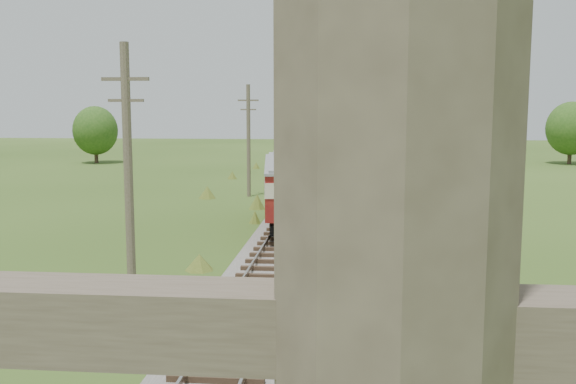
# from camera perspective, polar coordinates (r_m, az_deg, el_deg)

# --- Properties ---
(railbed_main) EXTENTS (3.60, 96.00, 0.57)m
(railbed_main) POSITION_cam_1_polar(r_m,az_deg,el_deg) (43.42, 1.17, -1.31)
(railbed_main) COLOR #605B54
(railbed_main) RESTS_ON ground
(streetcar) EXTENTS (4.51, 12.98, 5.88)m
(streetcar) POSITION_cam_1_polar(r_m,az_deg,el_deg) (36.01, 0.34, 0.90)
(streetcar) COLOR black
(streetcar) RESTS_ON ground
(gondola) EXTENTS (3.15, 8.57, 2.81)m
(gondola) POSITION_cam_1_polar(r_m,az_deg,el_deg) (66.96, 2.68, 3.43)
(gondola) COLOR black
(gondola) RESTS_ON ground
(gravel_pile) EXTENTS (3.20, 3.40, 1.17)m
(gravel_pile) POSITION_cam_1_polar(r_m,az_deg,el_deg) (58.50, 6.50, 1.28)
(gravel_pile) COLOR gray
(gravel_pile) RESTS_ON ground
(utility_pole_r_1) EXTENTS (0.30, 0.30, 8.80)m
(utility_pole_r_1) POSITION_cam_1_polar(r_m,az_deg,el_deg) (14.01, 5.12, -2.67)
(utility_pole_r_1) COLOR brown
(utility_pole_r_1) RESTS_ON ground
(utility_pole_r_2) EXTENTS (1.60, 0.30, 8.60)m
(utility_pole_r_2) POSITION_cam_1_polar(r_m,az_deg,el_deg) (26.90, 5.70, 2.27)
(utility_pole_r_2) COLOR brown
(utility_pole_r_2) RESTS_ON ground
(utility_pole_r_3) EXTENTS (1.60, 0.30, 9.00)m
(utility_pole_r_3) POSITION_cam_1_polar(r_m,az_deg,el_deg) (39.85, 5.47, 4.27)
(utility_pole_r_3) COLOR brown
(utility_pole_r_3) RESTS_ON ground
(utility_pole_r_4) EXTENTS (1.60, 0.30, 8.40)m
(utility_pole_r_4) POSITION_cam_1_polar(r_m,az_deg,el_deg) (52.85, 5.24, 4.74)
(utility_pole_r_4) COLOR brown
(utility_pole_r_4) RESTS_ON ground
(utility_pole_r_5) EXTENTS (1.60, 0.30, 8.90)m
(utility_pole_r_5) POSITION_cam_1_polar(r_m,az_deg,el_deg) (65.83, 5.63, 5.51)
(utility_pole_r_5) COLOR brown
(utility_pole_r_5) RESTS_ON ground
(utility_pole_r_6) EXTENTS (1.60, 0.30, 8.70)m
(utility_pole_r_6) POSITION_cam_1_polar(r_m,az_deg,el_deg) (78.82, 5.45, 5.77)
(utility_pole_r_6) COLOR brown
(utility_pole_r_6) RESTS_ON ground
(utility_pole_l_a) EXTENTS (1.60, 0.30, 9.00)m
(utility_pole_l_a) POSITION_cam_1_polar(r_m,az_deg,el_deg) (22.16, -14.01, 1.49)
(utility_pole_l_a) COLOR brown
(utility_pole_l_a) RESTS_ON ground
(utility_pole_l_b) EXTENTS (1.60, 0.30, 8.60)m
(utility_pole_l_b) POSITION_cam_1_polar(r_m,az_deg,el_deg) (49.44, -3.53, 4.69)
(utility_pole_l_b) COLOR brown
(utility_pole_l_b) RESTS_ON ground
(tree_mid_a) EXTENTS (5.46, 5.46, 7.03)m
(tree_mid_a) POSITION_cam_1_polar(r_m,az_deg,el_deg) (82.91, -16.76, 5.25)
(tree_mid_a) COLOR #38281C
(tree_mid_a) RESTS_ON ground
(tree_mid_b) EXTENTS (5.88, 5.88, 7.57)m
(tree_mid_b) POSITION_cam_1_polar(r_m,az_deg,el_deg) (85.17, 23.86, 5.19)
(tree_mid_b) COLOR #38281C
(tree_mid_b) RESTS_ON ground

